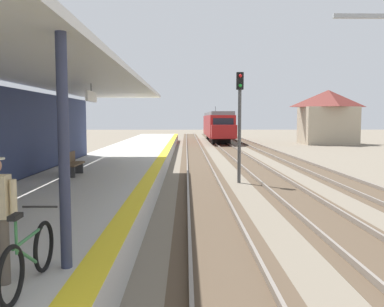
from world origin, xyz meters
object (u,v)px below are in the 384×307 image
object	(u,v)px
platform_bench	(72,163)
distant_trackside_house	(328,116)
rail_signal_post	(240,116)
approaching_train	(217,125)
bicycle_beside_commuter	(29,258)

from	to	relation	value
platform_bench	distant_trackside_house	distance (m)	39.42
rail_signal_post	approaching_train	bearing A→B (deg)	87.28
platform_bench	distant_trackside_house	size ratio (longest dim) A/B	0.24
bicycle_beside_commuter	distant_trackside_house	bearing A→B (deg)	66.61
approaching_train	distant_trackside_house	world-z (taller)	distant_trackside_house
approaching_train	bicycle_beside_commuter	size ratio (longest dim) A/B	10.77
approaching_train	platform_bench	distance (m)	40.26
distant_trackside_house	platform_bench	bearing A→B (deg)	-122.52
platform_bench	bicycle_beside_commuter	bearing A→B (deg)	-77.56
rail_signal_post	bicycle_beside_commuter	bearing A→B (deg)	-107.73
bicycle_beside_commuter	rail_signal_post	xyz separation A→B (m)	(4.54, 14.19, 1.90)
approaching_train	distant_trackside_house	xyz separation A→B (m)	(12.64, -6.15, 1.16)
rail_signal_post	distant_trackside_house	bearing A→B (deg)	64.03
approaching_train	platform_bench	world-z (taller)	approaching_train
platform_bench	distant_trackside_house	xyz separation A→B (m)	(21.16, 33.20, 1.96)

